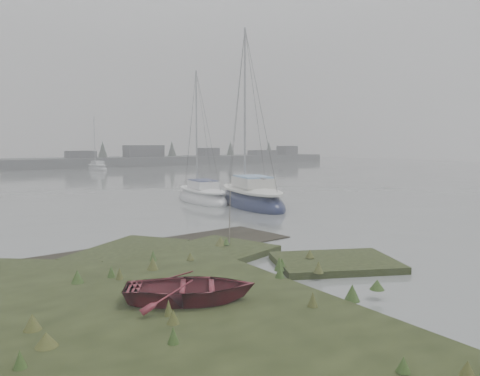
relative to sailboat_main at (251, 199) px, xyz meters
The scene contains 6 objects.
ground 19.09m from the sailboat_main, 109.31° to the left, with size 160.00×160.00×0.00m, color slate.
far_shoreline 53.97m from the sailboat_main, 67.64° to the left, with size 60.00×8.00×4.15m.
sailboat_main is the anchor object (origin of this frame).
sailboat_white 3.56m from the sailboat_main, 114.48° to the left, with size 2.89×6.49×8.84m.
sailboat_far_b 41.86m from the sailboat_main, 84.71° to the left, with size 2.05×5.69×7.94m.
dinghy 17.44m from the sailboat_main, 129.79° to the right, with size 2.02×2.82×0.58m, color maroon.
Camera 1 is at (-9.50, -10.19, 3.64)m, focal length 35.00 mm.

